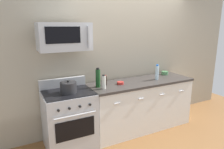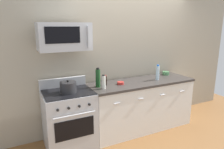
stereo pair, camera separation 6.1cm
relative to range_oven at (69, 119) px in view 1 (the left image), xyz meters
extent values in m
plane|color=brown|center=(1.37, 0.00, -0.47)|extent=(6.09, 6.09, 0.00)
cube|color=#9E937F|center=(1.37, 0.41, 0.88)|extent=(5.08, 0.10, 2.70)
cube|color=white|center=(1.37, 0.00, -0.03)|extent=(1.96, 0.62, 0.88)
cube|color=#383330|center=(1.37, 0.00, 0.43)|extent=(1.99, 0.65, 0.04)
cube|color=black|center=(1.37, -0.28, -0.42)|extent=(1.96, 0.02, 0.10)
cylinder|color=silver|center=(0.68, -0.33, 0.25)|extent=(0.10, 0.02, 0.02)
cylinder|color=silver|center=(1.14, -0.33, 0.25)|extent=(0.10, 0.02, 0.02)
cylinder|color=silver|center=(1.60, -0.33, 0.25)|extent=(0.10, 0.02, 0.02)
cylinder|color=silver|center=(2.05, -0.33, 0.25)|extent=(0.10, 0.02, 0.02)
cube|color=#B7BABF|center=(0.00, 0.00, -0.01)|extent=(0.76, 0.64, 0.91)
cube|color=black|center=(0.00, -0.33, -0.02)|extent=(0.58, 0.01, 0.30)
cylinder|color=#B7BABF|center=(0.00, -0.36, 0.21)|extent=(0.61, 0.02, 0.02)
cube|color=#B7BABF|center=(0.00, 0.29, 0.52)|extent=(0.76, 0.06, 0.16)
cube|color=black|center=(0.00, 0.00, 0.45)|extent=(0.73, 0.61, 0.01)
cylinder|color=black|center=(-0.23, -0.34, 0.32)|extent=(0.04, 0.02, 0.04)
cylinder|color=black|center=(-0.08, -0.34, 0.32)|extent=(0.04, 0.02, 0.04)
cylinder|color=black|center=(0.08, -0.34, 0.32)|extent=(0.04, 0.02, 0.04)
cylinder|color=black|center=(0.23, -0.34, 0.32)|extent=(0.04, 0.02, 0.04)
cube|color=#B7BABF|center=(0.00, 0.05, 1.28)|extent=(0.74, 0.40, 0.40)
cube|color=black|center=(-0.06, -0.16, 1.31)|extent=(0.48, 0.01, 0.22)
cube|color=#B7BABF|center=(0.30, -0.17, 1.28)|extent=(0.02, 0.04, 0.30)
cylinder|color=black|center=(0.66, 0.06, 0.53)|extent=(0.05, 0.05, 0.16)
cylinder|color=maroon|center=(0.66, 0.06, 0.62)|extent=(0.03, 0.03, 0.02)
cylinder|color=silver|center=(1.68, -0.05, 0.58)|extent=(0.06, 0.06, 0.26)
cylinder|color=blue|center=(1.68, -0.05, 0.73)|extent=(0.04, 0.04, 0.03)
cylinder|color=silver|center=(0.56, -0.11, 0.56)|extent=(0.07, 0.07, 0.21)
cylinder|color=black|center=(0.56, -0.11, 0.67)|extent=(0.04, 0.04, 0.02)
cylinder|color=#19471E|center=(0.51, 0.02, 0.60)|extent=(0.08, 0.08, 0.29)
cylinder|color=black|center=(0.51, 0.02, 0.76)|extent=(0.05, 0.05, 0.03)
cylinder|color=#477A4C|center=(2.09, 0.19, 0.48)|extent=(0.14, 0.14, 0.07)
torus|color=#477A4C|center=(2.09, 0.19, 0.51)|extent=(0.14, 0.14, 0.01)
cylinder|color=#477A4C|center=(2.09, 0.19, 0.46)|extent=(0.08, 0.08, 0.01)
cylinder|color=#B72D28|center=(0.92, 0.00, 0.47)|extent=(0.12, 0.12, 0.04)
torus|color=#B72D28|center=(0.92, 0.00, 0.49)|extent=(0.12, 0.12, 0.01)
cylinder|color=#B72D28|center=(0.92, 0.00, 0.45)|extent=(0.07, 0.07, 0.01)
cylinder|color=#262628|center=(0.00, -0.05, 0.54)|extent=(0.24, 0.24, 0.17)
sphere|color=black|center=(0.00, -0.05, 0.64)|extent=(0.04, 0.04, 0.04)
camera|label=1|loc=(-0.75, -2.92, 1.44)|focal=32.46mm
camera|label=2|loc=(-0.70, -2.95, 1.44)|focal=32.46mm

